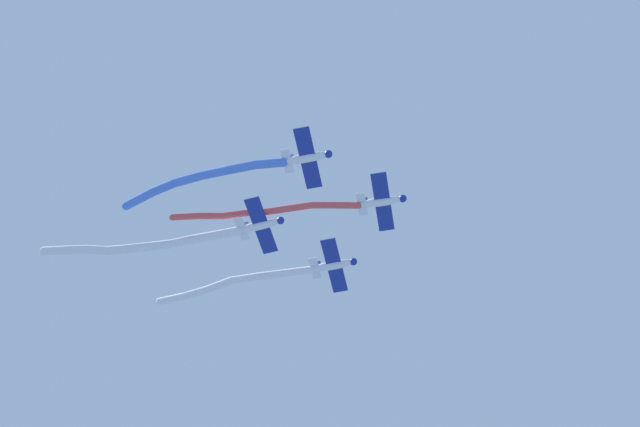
% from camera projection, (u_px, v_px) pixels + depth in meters
% --- Properties ---
extents(airplane_lead, '(7.20, 5.45, 1.78)m').
position_uv_depth(airplane_lead, '(382.00, 201.00, 92.76)').
color(airplane_lead, silver).
extents(smoke_trail_lead, '(3.66, 20.71, 2.52)m').
position_uv_depth(smoke_trail_lead, '(264.00, 211.00, 94.12)').
color(smoke_trail_lead, '#DB4C4C').
extents(airplane_left_wing, '(7.21, 5.48, 1.78)m').
position_uv_depth(airplane_left_wing, '(334.00, 265.00, 96.43)').
color(airplane_left_wing, silver).
extents(smoke_trail_left_wing, '(6.79, 18.15, 2.68)m').
position_uv_depth(smoke_trail_left_wing, '(233.00, 284.00, 98.63)').
color(smoke_trail_left_wing, white).
extents(airplane_right_wing, '(7.21, 5.47, 1.78)m').
position_uv_depth(airplane_right_wing, '(307.00, 158.00, 90.43)').
color(airplane_right_wing, silver).
extents(smoke_trail_right_wing, '(7.68, 18.09, 3.06)m').
position_uv_depth(smoke_trail_right_wing, '(201.00, 179.00, 92.97)').
color(smoke_trail_right_wing, '#4C75DB').
extents(airplane_slot, '(7.20, 5.50, 1.78)m').
position_uv_depth(airplane_slot, '(261.00, 225.00, 94.02)').
color(airplane_slot, silver).
extents(smoke_trail_slot, '(4.86, 22.51, 2.39)m').
position_uv_depth(smoke_trail_slot, '(141.00, 245.00, 95.85)').
color(smoke_trail_slot, white).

